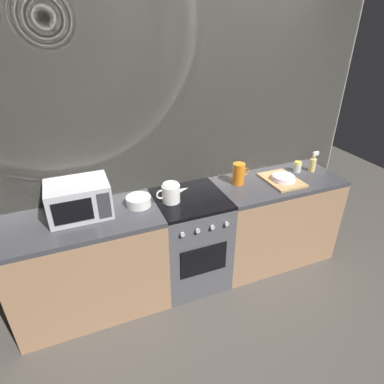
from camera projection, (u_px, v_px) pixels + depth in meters
ground_plane at (190, 277)px, 3.17m from camera, size 8.00×8.00×0.00m
back_wall at (177, 152)px, 2.86m from camera, size 3.60×0.05×2.40m
counter_left at (90, 265)px, 2.66m from camera, size 1.20×0.60×0.90m
stove_unit at (190, 240)px, 2.96m from camera, size 0.60×0.63×0.90m
counter_right at (273, 220)px, 3.26m from camera, size 1.20×0.60×0.90m
microwave at (79, 199)px, 2.45m from camera, size 0.46×0.35×0.27m
kettle at (171, 193)px, 2.65m from camera, size 0.28×0.15×0.17m
mixing_bowl at (139, 201)px, 2.61m from camera, size 0.20×0.20×0.08m
pitcher at (239, 174)px, 2.93m from camera, size 0.16×0.11×0.20m
dish_pile at (283, 179)px, 3.00m from camera, size 0.30×0.40×0.07m
spice_jar at (297, 167)px, 3.18m from camera, size 0.08×0.08×0.10m
spray_bottle at (313, 164)px, 3.18m from camera, size 0.08×0.06×0.20m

